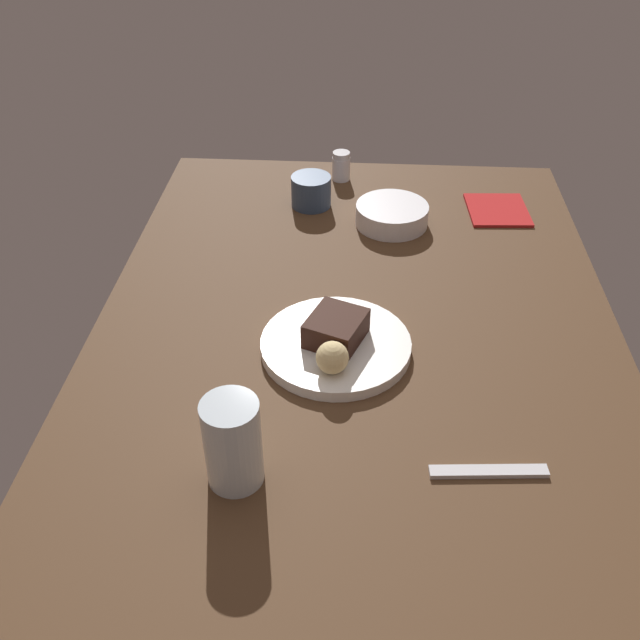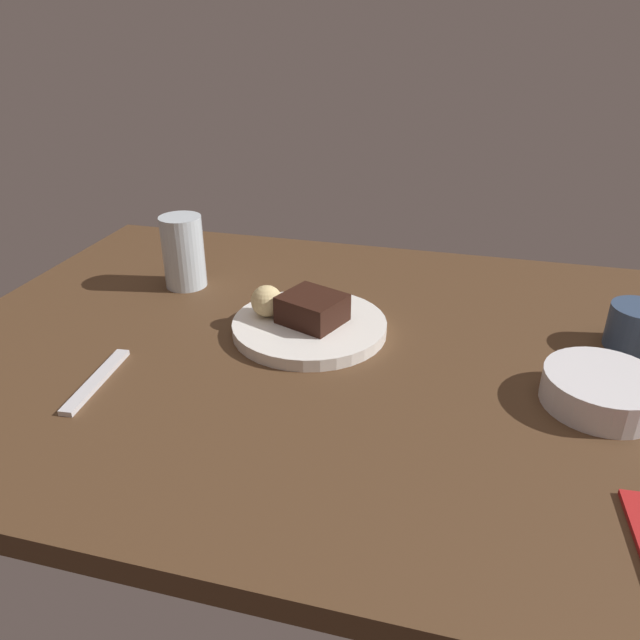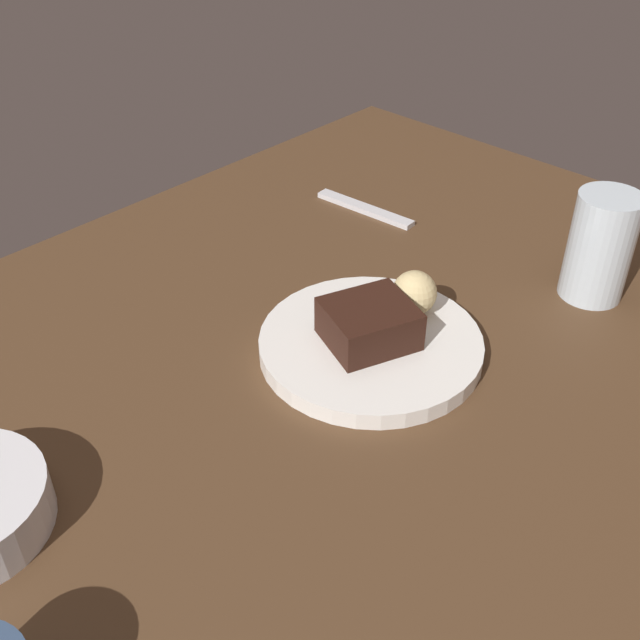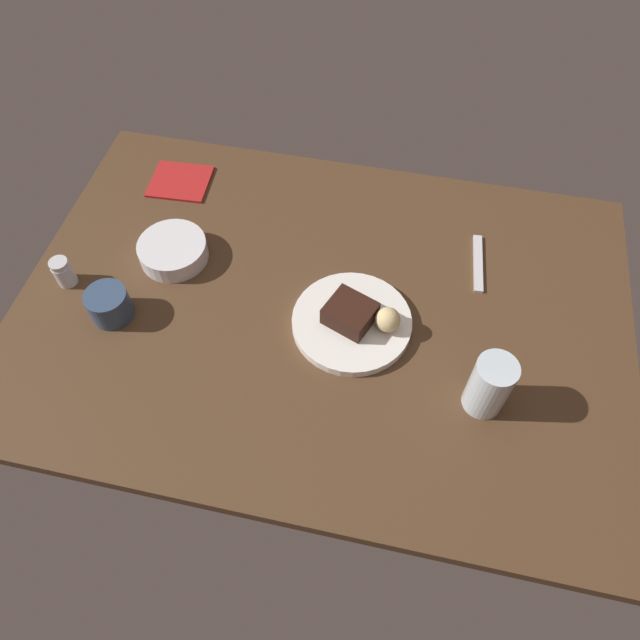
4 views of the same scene
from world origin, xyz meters
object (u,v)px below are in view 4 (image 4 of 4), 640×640
object	(u,v)px
water_glass	(490,385)
coffee_cup	(109,305)
dessert_spoon	(478,263)
dessert_plate	(352,322)
salt_shaker	(63,272)
side_bowl	(173,251)
bread_roll	(388,320)
folded_napkin	(180,181)
chocolate_cake_slice	(350,313)

from	to	relation	value
water_glass	coffee_cup	bearing A→B (deg)	176.77
coffee_cup	dessert_spoon	xyz separation A→B (cm)	(68.79, 27.63, -2.81)
dessert_spoon	water_glass	bearing A→B (deg)	-179.77
dessert_plate	salt_shaker	size ratio (longest dim) A/B	3.68
side_bowl	coffee_cup	bearing A→B (deg)	-112.30
salt_shaker	water_glass	size ratio (longest dim) A/B	0.50
water_glass	dessert_plate	bearing A→B (deg)	156.15
dessert_spoon	bread_roll	bearing A→B (deg)	137.35
side_bowl	folded_napkin	world-z (taller)	side_bowl
dessert_plate	side_bowl	bearing A→B (deg)	166.99
side_bowl	folded_napkin	distance (cm)	22.56
dessert_plate	side_bowl	xyz separation A→B (cm)	(-39.22, 9.06, 1.13)
bread_roll	coffee_cup	distance (cm)	53.07
dessert_plate	water_glass	distance (cm)	28.36
coffee_cup	chocolate_cake_slice	bearing A→B (deg)	9.02
dessert_plate	folded_napkin	distance (cm)	55.03
coffee_cup	dessert_spoon	world-z (taller)	coffee_cup
salt_shaker	bread_roll	bearing A→B (deg)	1.27
dessert_plate	coffee_cup	xyz separation A→B (cm)	(-45.91, -7.24, 2.25)
bread_roll	folded_napkin	bearing A→B (deg)	149.57
water_glass	dessert_spoon	distance (cm)	32.30
chocolate_cake_slice	side_bowl	world-z (taller)	chocolate_cake_slice
salt_shaker	dessert_plate	bearing A→B (deg)	1.63
chocolate_cake_slice	dessert_spoon	bearing A→B (deg)	41.18
bread_roll	dessert_plate	bearing A→B (deg)	178.16
folded_napkin	dessert_plate	bearing A→B (deg)	-33.76
salt_shaker	water_glass	distance (cm)	84.19
dessert_plate	dessert_spoon	world-z (taller)	dessert_plate
bread_roll	dessert_spoon	size ratio (longest dim) A/B	0.32
water_glass	coffee_cup	xyz separation A→B (cm)	(-71.39, 4.03, -3.04)
salt_shaker	folded_napkin	size ratio (longest dim) A/B	0.47
dessert_plate	bread_roll	size ratio (longest dim) A/B	4.82
chocolate_cake_slice	folded_napkin	distance (cm)	54.79
coffee_cup	salt_shaker	bearing A→B (deg)	155.38
bread_roll	dessert_spoon	bearing A→B (deg)	51.82
side_bowl	coffee_cup	size ratio (longest dim) A/B	1.75
water_glass	coffee_cup	distance (cm)	71.57
bread_roll	chocolate_cake_slice	bearing A→B (deg)	178.51
salt_shaker	folded_napkin	bearing A→B (deg)	69.04
chocolate_cake_slice	coffee_cup	size ratio (longest dim) A/B	1.06
folded_napkin	water_glass	bearing A→B (deg)	-30.43
salt_shaker	coffee_cup	distance (cm)	13.41
salt_shaker	coffee_cup	bearing A→B (deg)	-24.62
chocolate_cake_slice	dessert_spoon	size ratio (longest dim) A/B	0.57
salt_shaker	dessert_spoon	bearing A→B (deg)	15.23
chocolate_cake_slice	water_glass	size ratio (longest dim) A/B	0.69
bread_roll	folded_napkin	distance (cm)	60.93
dessert_plate	coffee_cup	world-z (taller)	coffee_cup
chocolate_cake_slice	salt_shaker	distance (cm)	57.67
dessert_plate	chocolate_cake_slice	world-z (taller)	chocolate_cake_slice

